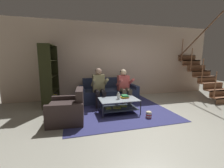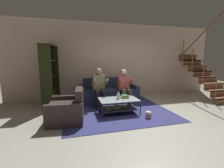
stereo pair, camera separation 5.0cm
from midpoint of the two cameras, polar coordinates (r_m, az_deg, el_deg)
ground at (r=4.15m, az=12.20°, el=-12.16°), size 16.80×16.80×0.00m
back_partition at (r=6.15m, az=1.89°, el=8.78°), size 8.40×0.12×2.90m
staircase_run at (r=7.24m, az=29.33°, el=5.58°), size 0.92×2.85×3.04m
couch at (r=5.52m, az=-1.66°, el=-3.49°), size 2.05×0.87×0.82m
person_seated_left at (r=4.87m, az=-5.20°, el=-0.61°), size 0.50×0.58×1.23m
person_seated_right at (r=5.09m, az=4.46°, el=-0.45°), size 0.50×0.58×1.17m
coffee_table at (r=4.29m, az=2.15°, el=-7.51°), size 1.08×0.67×0.40m
area_rug at (r=4.86m, az=0.41°, el=-8.67°), size 3.00×3.27×0.01m
vase at (r=4.23m, az=2.14°, el=-4.51°), size 0.11×0.11×0.20m
book_stack at (r=4.36m, az=4.56°, el=-4.78°), size 0.26×0.21×0.09m
bookshelf at (r=5.26m, az=-23.14°, el=0.04°), size 0.45×1.08×1.96m
armchair at (r=3.89m, az=-16.82°, el=-9.52°), size 0.91×1.00×0.80m
popcorn_tub at (r=4.08m, az=13.45°, el=-11.23°), size 0.15×0.15×0.19m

